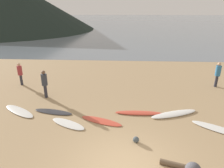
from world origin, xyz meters
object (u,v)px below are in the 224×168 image
surfboard_0 (19,111)px  driftwood_log (185,167)px  surfboard_5 (174,114)px  surfboard_6 (219,129)px  person_1 (44,82)px  surfboard_3 (101,121)px  person_2 (20,72)px  person_0 (218,73)px  beach_rock_near (136,140)px  surfboard_1 (53,112)px  surfboard_4 (139,113)px  surfboard_2 (68,124)px

surfboard_0 → driftwood_log: 8.49m
surfboard_5 → surfboard_6: size_ratio=1.09×
person_1 → surfboard_3: bearing=25.3°
person_2 → driftwood_log: 12.06m
surfboard_0 → surfboard_5: bearing=34.0°
person_0 → beach_rock_near: bearing=95.0°
surfboard_1 → surfboard_6: surfboard_6 is taller
surfboard_3 → person_0: size_ratio=1.24×
person_1 → surfboard_4: bearing=43.4°
person_0 → surfboard_6: bearing=116.4°
surfboard_2 → surfboard_5: bearing=41.0°
surfboard_1 → surfboard_6: (8.03, -1.21, 0.01)m
surfboard_6 → beach_rock_near: bearing=-130.5°
surfboard_4 → person_0: person_0 is taller
surfboard_3 → beach_rock_near: beach_rock_near is taller
surfboard_2 → surfboard_0: bearing=-172.7°
surfboard_3 → surfboard_5: (3.68, 0.88, 0.02)m
surfboard_6 → beach_rock_near: (-3.81, -1.11, 0.09)m
surfboard_0 → surfboard_5: size_ratio=0.88×
surfboard_3 → beach_rock_near: bearing=-23.2°
surfboard_0 → driftwood_log: size_ratio=1.35×
surfboard_6 → surfboard_1: bearing=-155.3°
driftwood_log → surfboard_1: bearing=147.2°
person_1 → driftwood_log: bearing=21.7°
surfboard_0 → surfboard_6: size_ratio=0.96×
person_0 → driftwood_log: person_0 is taller
surfboard_1 → driftwood_log: bearing=-21.3°
surfboard_3 → surfboard_0: bearing=-168.6°
surfboard_3 → surfboard_4: bearing=45.7°
driftwood_log → person_1: bearing=140.8°
surfboard_2 → person_2: bearing=160.5°
person_0 → person_2: person_0 is taller
surfboard_3 → surfboard_4: 2.08m
surfboard_4 → person_0: (5.53, 4.13, 0.97)m
surfboard_3 → driftwood_log: bearing=-22.1°
surfboard_1 → surfboard_5: bearing=12.4°
surfboard_2 → surfboard_4: 3.64m
driftwood_log → beach_rock_near: bearing=138.3°
surfboard_5 → beach_rock_near: bearing=-151.8°
surfboard_4 → beach_rock_near: size_ratio=9.58×
surfboard_0 → surfboard_5: (8.12, 0.15, 0.01)m
surfboard_0 → surfboard_1: bearing=34.4°
surfboard_1 → surfboard_4: surfboard_4 is taller
surfboard_3 → person_1: (-3.66, 2.63, 0.98)m
surfboard_2 → surfboard_4: (3.43, 1.23, 0.01)m
person_0 → person_2: 13.54m
surfboard_1 → driftwood_log: driftwood_log is taller
surfboard_1 → surfboard_4: 4.51m
surfboard_2 → person_1: person_1 is taller
person_2 → surfboard_1: bearing=-39.6°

